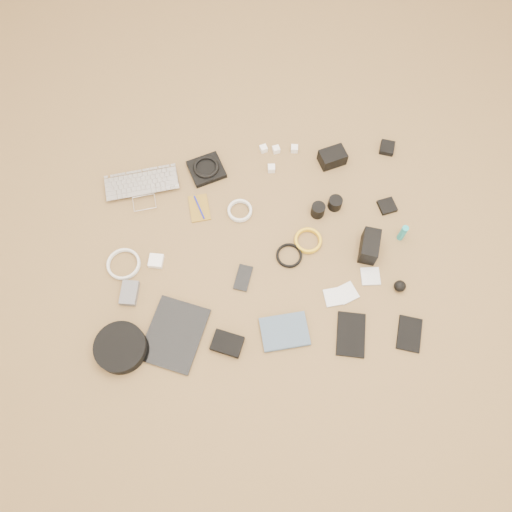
{
  "coord_description": "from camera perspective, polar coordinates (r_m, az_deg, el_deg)",
  "views": [
    {
      "loc": [
        -0.06,
        -0.85,
        2.0
      ],
      "look_at": [
        -0.01,
        -0.02,
        0.02
      ],
      "focal_mm": 35.0,
      "sensor_mm": 36.0,
      "label": 1
    }
  ],
  "objects": [
    {
      "name": "air_blower",
      "position": [
        2.18,
        16.12,
        -3.32
      ],
      "size": [
        0.06,
        0.06,
        0.05
      ],
      "primitive_type": "sphere",
      "rotation": [
        0.0,
        0.0,
        -0.34
      ],
      "color": "black",
      "rests_on": "ground"
    },
    {
      "name": "charger_a",
      "position": [
        2.42,
        0.87,
        12.17
      ],
      "size": [
        0.04,
        0.04,
        0.03
      ],
      "primitive_type": "cube",
      "rotation": [
        0.0,
        0.0,
        0.3
      ],
      "color": "white",
      "rests_on": "ground"
    },
    {
      "name": "headphone_pouch",
      "position": [
        2.37,
        -5.68,
        9.81
      ],
      "size": [
        0.19,
        0.18,
        0.03
      ],
      "primitive_type": "cube",
      "rotation": [
        0.0,
        0.0,
        0.34
      ],
      "color": "black",
      "rests_on": "ground"
    },
    {
      "name": "card_reader",
      "position": [
        2.34,
        14.75,
        5.54
      ],
      "size": [
        0.09,
        0.09,
        0.02
      ],
      "primitive_type": "cube",
      "rotation": [
        0.0,
        0.0,
        0.24
      ],
      "color": "black",
      "rests_on": "ground"
    },
    {
      "name": "charger_d",
      "position": [
        2.36,
        1.78,
        9.97
      ],
      "size": [
        0.03,
        0.03,
        0.03
      ],
      "primitive_type": "cube",
      "rotation": [
        0.0,
        0.0,
        -0.04
      ],
      "color": "white",
      "rests_on": "ground"
    },
    {
      "name": "phone",
      "position": [
        2.13,
        -1.48,
        -2.51
      ],
      "size": [
        0.09,
        0.13,
        0.01
      ],
      "primitive_type": "cube",
      "rotation": [
        0.0,
        0.0,
        -0.31
      ],
      "color": "black",
      "rests_on": "ground"
    },
    {
      "name": "laptop",
      "position": [
        2.35,
        -12.77,
        7.11
      ],
      "size": [
        0.36,
        0.28,
        0.03
      ],
      "primitive_type": "imported",
      "rotation": [
        0.0,
        0.0,
        0.15
      ],
      "color": "#B9BABE",
      "rests_on": "ground"
    },
    {
      "name": "headphones",
      "position": [
        2.35,
        -5.73,
        10.09
      ],
      "size": [
        0.15,
        0.15,
        0.02
      ],
      "primitive_type": "torus",
      "rotation": [
        0.0,
        0.0,
        0.37
      ],
      "color": "black",
      "rests_on": "headphone_pouch"
    },
    {
      "name": "dslr_camera",
      "position": [
        2.4,
        8.72,
        11.08
      ],
      "size": [
        0.14,
        0.11,
        0.07
      ],
      "primitive_type": "cube",
      "rotation": [
        0.0,
        0.0,
        0.3
      ],
      "color": "black",
      "rests_on": "ground"
    },
    {
      "name": "charger_c",
      "position": [
        2.43,
        4.41,
        12.12
      ],
      "size": [
        0.04,
        0.04,
        0.03
      ],
      "primitive_type": "cube",
      "rotation": [
        0.0,
        0.0,
        -0.12
      ],
      "color": "white",
      "rests_on": "ground"
    },
    {
      "name": "tablet",
      "position": [
        2.08,
        -9.28,
        -8.83
      ],
      "size": [
        0.3,
        0.34,
        0.01
      ],
      "primitive_type": "cube",
      "rotation": [
        0.0,
        0.0,
        -0.36
      ],
      "color": "black",
      "rests_on": "ground"
    },
    {
      "name": "paperback",
      "position": [
        2.04,
        3.66,
        -10.54
      ],
      "size": [
        0.2,
        0.16,
        0.02
      ],
      "primitive_type": "imported",
      "rotation": [
        0.0,
        0.0,
        1.67
      ],
      "color": "#3F546B",
      "rests_on": "ground"
    },
    {
      "name": "notebook_black_a",
      "position": [
        2.09,
        10.8,
        -8.8
      ],
      "size": [
        0.14,
        0.2,
        0.01
      ],
      "primitive_type": "cube",
      "rotation": [
        0.0,
        0.0,
        -0.18
      ],
      "color": "black",
      "rests_on": "ground"
    },
    {
      "name": "cable_white_a",
      "position": [
        2.26,
        -1.85,
        5.13
      ],
      "size": [
        0.14,
        0.14,
        0.01
      ],
      "primitive_type": "torus",
      "rotation": [
        0.0,
        0.0,
        -0.29
      ],
      "color": "silver",
      "rests_on": "ground"
    },
    {
      "name": "lens_a",
      "position": [
        2.25,
        7.09,
        5.23
      ],
      "size": [
        0.07,
        0.07,
        0.07
      ],
      "primitive_type": "cylinder",
      "rotation": [
        0.0,
        0.0,
        -0.26
      ],
      "color": "black",
      "rests_on": "ground"
    },
    {
      "name": "power_brick",
      "position": [
        2.19,
        -11.35,
        -0.56
      ],
      "size": [
        0.07,
        0.07,
        0.03
      ],
      "primitive_type": "cube",
      "rotation": [
        0.0,
        0.0,
        -0.17
      ],
      "color": "white",
      "rests_on": "ground"
    },
    {
      "name": "headphone_case",
      "position": [
        2.09,
        -15.2,
        -10.07
      ],
      "size": [
        0.22,
        0.22,
        0.06
      ],
      "primitive_type": "cylinder",
      "rotation": [
        0.0,
        0.0,
        0.07
      ],
      "color": "black",
      "rests_on": "ground"
    },
    {
      "name": "notebook_olive",
      "position": [
        2.28,
        -6.49,
        5.47
      ],
      "size": [
        0.1,
        0.14,
        0.01
      ],
      "primitive_type": "cube",
      "rotation": [
        0.0,
        0.0,
        0.13
      ],
      "color": "olive",
      "rests_on": "ground"
    },
    {
      "name": "lens_pouch",
      "position": [
        2.51,
        14.75,
        11.87
      ],
      "size": [
        0.08,
        0.09,
        0.03
      ],
      "primitive_type": "cube",
      "rotation": [
        0.0,
        0.0,
        -0.3
      ],
      "color": "black",
      "rests_on": "ground"
    },
    {
      "name": "filter_case_left",
      "position": [
        2.12,
        8.86,
        -4.67
      ],
      "size": [
        0.09,
        0.09,
        0.01
      ],
      "primitive_type": "cube",
      "rotation": [
        0.0,
        0.0,
        0.12
      ],
      "color": "silver",
      "rests_on": "ground"
    },
    {
      "name": "drive_case",
      "position": [
        2.04,
        -3.3,
        -9.95
      ],
      "size": [
        0.14,
        0.12,
        0.03
      ],
      "primitive_type": "cube",
      "rotation": [
        0.0,
        0.0,
        -0.36
      ],
      "color": "black",
      "rests_on": "ground"
    },
    {
      "name": "cable_yellow",
      "position": [
        2.2,
        5.95,
        1.7
      ],
      "size": [
        0.14,
        0.14,
        0.01
      ],
      "primitive_type": "torus",
      "rotation": [
        0.0,
        0.0,
        -0.19
      ],
      "color": "gold",
      "rests_on": "ground"
    },
    {
      "name": "notebook_black_b",
      "position": [
        2.15,
        17.12,
        -8.5
      ],
      "size": [
        0.13,
        0.16,
        0.01
      ],
      "primitive_type": "cube",
      "rotation": [
        0.0,
        0.0,
        -0.28
      ],
      "color": "black",
      "rests_on": "ground"
    },
    {
      "name": "room_shell",
      "position": [
        1.14,
        0.21,
        25.86
      ],
      "size": [
        4.04,
        4.04,
        2.58
      ],
      "color": "brown",
      "rests_on": "ground"
    },
    {
      "name": "lens_cleaner",
      "position": [
        2.25,
        16.41,
        2.55
      ],
      "size": [
        0.03,
        0.03,
        0.1
      ],
      "primitive_type": "cylinder",
      "rotation": [
        0.0,
        0.0,
        0.13
      ],
      "color": "teal",
      "rests_on": "ground"
    },
    {
      "name": "cable_black",
      "position": [
        2.17,
        3.8,
        0.0
      ],
      "size": [
        0.13,
        0.13,
        0.01
      ],
      "primitive_type": "torus",
      "rotation": [
        0.0,
        0.0,
        0.12
      ],
      "color": "black",
      "rests_on": "ground"
    },
    {
      "name": "pen_blue",
      "position": [
        2.28,
        -6.51,
        5.55
      ],
      "size": [
        0.05,
        0.12,
        0.01
      ],
      "primitive_type": "cylinder",
      "rotation": [
        1.57,
        0.0,
        0.35
      ],
      "color": "#1419A6",
      "rests_on": "notebook_olive"
    },
    {
      "name": "filter_case_mid",
      "position": [
        2.14,
        10.34,
        -4.19
      ],
      "size": [
        0.1,
        0.1,
        0.01
      ],
      "primitive_type": "cube",
      "rotation": [
        0.0,
        0.0,
        0.4
      ],
      "color": "silver",
      "rests_on": "ground"
    },
    {
      "name": "battery_charger",
      "position": [
        2.16,
        -14.27,
        -4.12
      ],
      "size": [
        0.08,
        0.11,
        0.03
      ],
      "primitive_type": "cube",
      "rotation": [
        0.0,
        0.0,
        -0.14
      ],
      "color": "#5C5C61",
      "rests_on": "ground"
    },
    {
      "name": "cable_white_b",
      "position": [
        2.22,
        -14.86,
        -0.95
      ],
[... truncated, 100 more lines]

